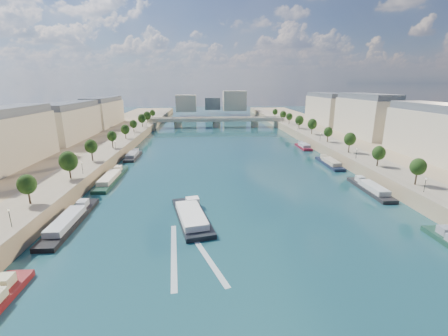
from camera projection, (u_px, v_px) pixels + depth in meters
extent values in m
plane|color=#0C3137|center=(227.00, 163.00, 137.02)|extent=(700.00, 700.00, 0.00)
cube|color=#9E8460|center=(65.00, 161.00, 131.78)|extent=(44.00, 520.00, 5.00)
cube|color=#9E8460|center=(380.00, 156.00, 140.88)|extent=(44.00, 520.00, 5.00)
cube|color=gray|center=(99.00, 154.00, 132.04)|extent=(14.00, 520.00, 0.10)
cube|color=gray|center=(349.00, 151.00, 139.24)|extent=(14.00, 520.00, 0.10)
cylinder|color=#382B1E|center=(29.00, 199.00, 75.97)|extent=(0.50, 0.50, 3.82)
ellipsoid|color=#153210|center=(27.00, 186.00, 74.99)|extent=(4.80, 4.80, 5.52)
cylinder|color=#382B1E|center=(70.00, 172.00, 99.01)|extent=(0.50, 0.50, 3.82)
ellipsoid|color=#153210|center=(68.00, 162.00, 98.03)|extent=(4.80, 4.80, 5.52)
cylinder|color=#382B1E|center=(95.00, 155.00, 122.06)|extent=(0.50, 0.50, 3.82)
ellipsoid|color=#153210|center=(94.00, 147.00, 121.08)|extent=(4.80, 4.80, 5.52)
cylinder|color=#382B1E|center=(112.00, 144.00, 145.10)|extent=(0.50, 0.50, 3.82)
ellipsoid|color=#153210|center=(112.00, 137.00, 144.12)|extent=(4.80, 4.80, 5.52)
cylinder|color=#382B1E|center=(125.00, 136.00, 168.14)|extent=(0.50, 0.50, 3.82)
ellipsoid|color=#153210|center=(124.00, 129.00, 167.16)|extent=(4.80, 4.80, 5.52)
cylinder|color=#382B1E|center=(134.00, 129.00, 191.18)|extent=(0.50, 0.50, 3.82)
ellipsoid|color=#153210|center=(134.00, 124.00, 190.20)|extent=(4.80, 4.80, 5.52)
cylinder|color=#382B1E|center=(142.00, 124.00, 214.23)|extent=(0.50, 0.50, 3.82)
ellipsoid|color=#153210|center=(141.00, 119.00, 213.25)|extent=(4.80, 4.80, 5.52)
cylinder|color=#382B1E|center=(148.00, 120.00, 237.27)|extent=(0.50, 0.50, 3.82)
ellipsoid|color=#153210|center=(147.00, 116.00, 236.29)|extent=(4.80, 4.80, 5.52)
cylinder|color=#382B1E|center=(153.00, 117.00, 260.31)|extent=(0.50, 0.50, 3.82)
ellipsoid|color=#153210|center=(152.00, 113.00, 259.33)|extent=(4.80, 4.80, 5.52)
cylinder|color=#382B1E|center=(421.00, 180.00, 90.60)|extent=(0.50, 0.50, 3.82)
ellipsoid|color=#153210|center=(423.00, 169.00, 89.62)|extent=(4.80, 4.80, 5.52)
cylinder|color=#382B1E|center=(377.00, 161.00, 113.65)|extent=(0.50, 0.50, 3.82)
ellipsoid|color=#153210|center=(378.00, 152.00, 112.67)|extent=(4.80, 4.80, 5.52)
cylinder|color=#382B1E|center=(348.00, 148.00, 136.69)|extent=(0.50, 0.50, 3.82)
ellipsoid|color=#153210|center=(349.00, 140.00, 135.71)|extent=(4.80, 4.80, 5.52)
cylinder|color=#382B1E|center=(327.00, 138.00, 159.73)|extent=(0.50, 0.50, 3.82)
ellipsoid|color=#153210|center=(327.00, 132.00, 158.75)|extent=(4.80, 4.80, 5.52)
cylinder|color=#382B1E|center=(311.00, 132.00, 182.77)|extent=(0.50, 0.50, 3.82)
ellipsoid|color=#153210|center=(312.00, 126.00, 181.79)|extent=(4.80, 4.80, 5.52)
cylinder|color=#382B1E|center=(299.00, 126.00, 205.82)|extent=(0.50, 0.50, 3.82)
ellipsoid|color=#153210|center=(300.00, 121.00, 204.84)|extent=(4.80, 4.80, 5.52)
cylinder|color=#382B1E|center=(290.00, 122.00, 228.86)|extent=(0.50, 0.50, 3.82)
ellipsoid|color=#153210|center=(290.00, 117.00, 227.88)|extent=(4.80, 4.80, 5.52)
cylinder|color=#382B1E|center=(282.00, 118.00, 251.90)|extent=(0.50, 0.50, 3.82)
ellipsoid|color=#153210|center=(282.00, 114.00, 250.92)|extent=(4.80, 4.80, 5.52)
cylinder|color=#382B1E|center=(275.00, 115.00, 274.94)|extent=(0.50, 0.50, 3.82)
ellipsoid|color=#153210|center=(275.00, 111.00, 273.97)|extent=(4.80, 4.80, 5.52)
cylinder|color=black|center=(10.00, 219.00, 64.58)|extent=(0.14, 0.14, 4.00)
sphere|color=#FFE5B2|center=(8.00, 210.00, 64.01)|extent=(0.36, 0.36, 0.36)
cylinder|color=black|center=(82.00, 168.00, 102.99)|extent=(0.14, 0.14, 4.00)
sphere|color=#FFE5B2|center=(82.00, 163.00, 102.42)|extent=(0.36, 0.36, 0.36)
cylinder|color=black|center=(115.00, 145.00, 141.39)|extent=(0.14, 0.14, 4.00)
sphere|color=#FFE5B2|center=(115.00, 141.00, 140.82)|extent=(0.36, 0.36, 0.36)
cylinder|color=black|center=(134.00, 132.00, 179.80)|extent=(0.14, 0.14, 4.00)
sphere|color=#FFE5B2|center=(134.00, 129.00, 179.22)|extent=(0.36, 0.36, 0.36)
cylinder|color=black|center=(146.00, 124.00, 218.20)|extent=(0.14, 0.14, 4.00)
sphere|color=#FFE5B2|center=(146.00, 121.00, 217.63)|extent=(0.36, 0.36, 0.36)
cylinder|color=black|center=(425.00, 186.00, 85.62)|extent=(0.14, 0.14, 4.00)
sphere|color=#FFE5B2|center=(426.00, 179.00, 85.05)|extent=(0.36, 0.36, 0.36)
cylinder|color=black|center=(356.00, 154.00, 124.02)|extent=(0.14, 0.14, 4.00)
sphere|color=#FFE5B2|center=(357.00, 149.00, 123.45)|extent=(0.36, 0.36, 0.36)
cylinder|color=black|center=(320.00, 137.00, 162.43)|extent=(0.14, 0.14, 4.00)
sphere|color=#FFE5B2|center=(321.00, 134.00, 161.86)|extent=(0.36, 0.36, 0.36)
cylinder|color=black|center=(298.00, 127.00, 200.83)|extent=(0.14, 0.14, 4.00)
sphere|color=#FFE5B2|center=(298.00, 124.00, 200.26)|extent=(0.36, 0.36, 0.36)
cylinder|color=black|center=(283.00, 120.00, 239.24)|extent=(0.14, 0.14, 4.00)
sphere|color=#FFE5B2|center=(283.00, 117.00, 238.67)|extent=(0.36, 0.36, 0.36)
cube|color=#BDAC92|center=(3.00, 140.00, 111.24)|extent=(16.00, 52.00, 20.00)
cube|color=#BDAC92|center=(70.00, 121.00, 166.92)|extent=(16.00, 52.00, 20.00)
cube|color=#474C54|center=(67.00, 100.00, 163.76)|extent=(14.72, 50.44, 3.20)
cube|color=#BDAC92|center=(104.00, 112.00, 222.61)|extent=(16.00, 52.00, 20.00)
cube|color=#474C54|center=(102.00, 96.00, 219.45)|extent=(14.72, 50.44, 3.20)
cube|color=#BDAC92|center=(438.00, 135.00, 121.98)|extent=(16.00, 52.00, 20.00)
cube|color=#474C54|center=(444.00, 106.00, 118.82)|extent=(14.72, 50.44, 3.20)
cube|color=#BDAC92|center=(365.00, 119.00, 177.67)|extent=(16.00, 52.00, 20.00)
cube|color=#474C54|center=(367.00, 99.00, 174.51)|extent=(14.72, 50.44, 3.20)
cube|color=#BDAC92|center=(326.00, 110.00, 233.35)|extent=(16.00, 52.00, 20.00)
cube|color=#474C54|center=(328.00, 95.00, 230.19)|extent=(14.72, 50.44, 3.20)
cube|color=#BDAC92|center=(186.00, 103.00, 332.93)|extent=(22.00, 18.00, 18.00)
cube|color=#BDAC92|center=(234.00, 101.00, 345.46)|extent=(26.00, 20.00, 22.00)
cube|color=#474C54|center=(212.00, 103.00, 359.37)|extent=(18.00, 16.00, 14.00)
cube|color=#C1B79E|center=(217.00, 120.00, 248.15)|extent=(112.00, 11.00, 2.20)
cube|color=#C1B79E|center=(217.00, 119.00, 242.94)|extent=(112.00, 0.80, 0.90)
cube|color=#C1B79E|center=(216.00, 117.00, 252.54)|extent=(112.00, 0.80, 0.90)
cylinder|color=#C1B79E|center=(178.00, 125.00, 247.13)|extent=(6.40, 6.40, 5.00)
cylinder|color=#C1B79E|center=(217.00, 124.00, 249.16)|extent=(6.40, 6.40, 5.00)
cylinder|color=#C1B79E|center=(255.00, 124.00, 251.18)|extent=(6.40, 6.40, 5.00)
cube|color=#C1B79E|center=(154.00, 125.00, 245.87)|extent=(6.00, 12.00, 5.00)
cube|color=#C1B79E|center=(278.00, 124.00, 252.44)|extent=(6.00, 12.00, 5.00)
cube|color=black|center=(192.00, 218.00, 80.81)|extent=(12.70, 26.45, 1.82)
cube|color=white|center=(191.00, 215.00, 78.38)|extent=(9.46, 17.46, 1.64)
cube|color=white|center=(193.00, 201.00, 87.65)|extent=(4.22, 3.78, 1.80)
cube|color=silver|center=(174.00, 253.00, 64.36)|extent=(3.77, 25.99, 0.04)
cube|color=silver|center=(204.00, 252.00, 64.77)|extent=(9.89, 24.88, 0.04)
cube|color=beige|center=(5.00, 281.00, 52.08)|extent=(2.50, 2.73, 1.80)
cube|color=black|center=(71.00, 222.00, 77.97)|extent=(5.00, 28.76, 1.80)
cube|color=#B1B6BE|center=(66.00, 220.00, 75.29)|extent=(4.10, 15.82, 1.60)
cube|color=#B1B6BE|center=(83.00, 203.00, 85.76)|extent=(2.50, 3.45, 1.80)
cube|color=#173A2B|center=(112.00, 180.00, 112.78)|extent=(5.00, 30.49, 1.80)
cube|color=beige|center=(109.00, 177.00, 109.98)|extent=(4.10, 16.77, 1.60)
cube|color=beige|center=(118.00, 168.00, 121.08)|extent=(2.50, 3.66, 1.80)
cube|color=black|center=(133.00, 157.00, 147.37)|extent=(5.00, 20.45, 1.80)
cube|color=gray|center=(132.00, 154.00, 145.34)|extent=(4.10, 11.25, 1.60)
cube|color=gray|center=(136.00, 151.00, 152.78)|extent=(2.50, 2.45, 1.80)
cube|color=gray|center=(445.00, 230.00, 69.93)|extent=(2.50, 2.65, 1.80)
cube|color=black|center=(370.00, 190.00, 101.52)|extent=(5.00, 23.77, 1.80)
cube|color=silver|center=(374.00, 187.00, 99.23)|extent=(4.10, 13.07, 1.60)
cube|color=silver|center=(360.00, 179.00, 107.87)|extent=(2.50, 2.85, 1.80)
cube|color=#171F33|center=(329.00, 164.00, 134.18)|extent=(5.00, 22.63, 1.80)
cube|color=#C4B393|center=(331.00, 162.00, 131.98)|extent=(4.10, 12.45, 1.60)
cube|color=#C4B393|center=(324.00, 157.00, 140.21)|extent=(2.50, 2.72, 1.80)
cube|color=maroon|center=(303.00, 147.00, 169.27)|extent=(5.00, 17.42, 1.80)
cube|color=#A0A4AC|center=(304.00, 145.00, 167.47)|extent=(4.10, 9.58, 1.60)
cube|color=#A0A4AC|center=(301.00, 143.00, 173.80)|extent=(2.50, 2.09, 1.80)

